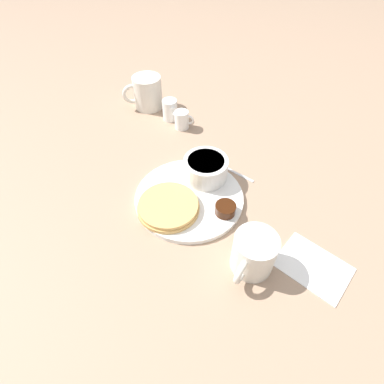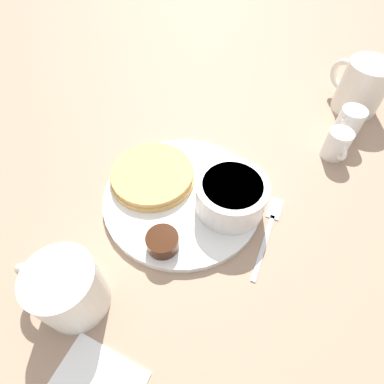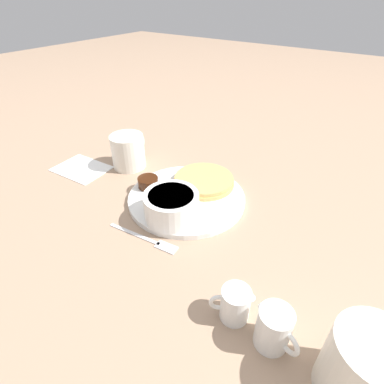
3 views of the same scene
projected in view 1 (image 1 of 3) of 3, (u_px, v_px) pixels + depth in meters
The scene contains 12 objects.
ground_plane at pixel (189, 199), 0.72m from camera, with size 4.00×4.00×0.00m, color #9E7F66.
plate at pixel (189, 197), 0.71m from camera, with size 0.26×0.26×0.01m.
pancake_stack at pixel (168, 206), 0.67m from camera, with size 0.14×0.14×0.02m.
bowl at pixel (206, 168), 0.73m from camera, with size 0.11×0.11×0.05m.
syrup_cup at pixel (225, 209), 0.67m from camera, with size 0.05×0.05×0.02m.
butter_ramekin at pixel (214, 170), 0.74m from camera, with size 0.05×0.05×0.04m.
coffee_mug at pixel (253, 254), 0.57m from camera, with size 0.08×0.12×0.09m.
creamer_pitcher_near at pixel (182, 120), 0.89m from camera, with size 0.06×0.04×0.06m.
creamer_pitcher_far at pixel (170, 109), 0.92m from camera, with size 0.07×0.05×0.07m.
fork at pixel (222, 166), 0.79m from camera, with size 0.15×0.03×0.00m.
napkin at pixel (313, 266), 0.60m from camera, with size 0.14×0.11×0.00m.
second_mug at pixel (147, 92), 0.95m from camera, with size 0.09×0.12×0.10m.
Camera 1 is at (-0.34, 0.33, 0.54)m, focal length 28.00 mm.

